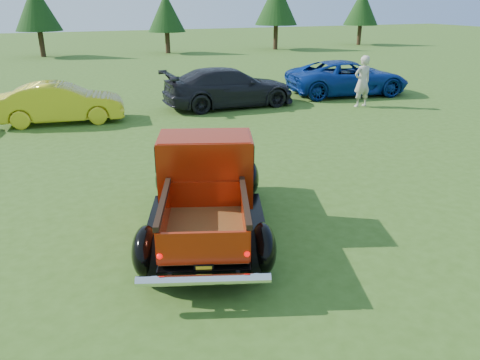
{
  "coord_description": "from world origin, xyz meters",
  "views": [
    {
      "loc": [
        -2.9,
        -6.74,
        3.89
      ],
      "look_at": [
        -0.08,
        0.2,
        0.99
      ],
      "focal_mm": 35.0,
      "sensor_mm": 36.0,
      "label": 1
    }
  ],
  "objects_px": {
    "tree_far_east": "(362,7)",
    "pickup_truck": "(206,183)",
    "tree_east": "(277,3)",
    "tree_mid_left": "(36,7)",
    "tree_mid_right": "(166,13)",
    "spectator": "(362,81)",
    "show_car_yellow": "(61,103)",
    "show_car_blue": "(348,78)",
    "show_car_grey": "(229,87)"
  },
  "relations": [
    {
      "from": "show_car_yellow",
      "to": "show_car_blue",
      "type": "relative_size",
      "value": 0.77
    },
    {
      "from": "tree_far_east",
      "to": "spectator",
      "type": "xyz_separation_m",
      "value": [
        -15.8,
        -22.33,
        -2.28
      ]
    },
    {
      "from": "show_car_yellow",
      "to": "spectator",
      "type": "distance_m",
      "value": 10.95
    },
    {
      "from": "tree_east",
      "to": "pickup_truck",
      "type": "relative_size",
      "value": 1.11
    },
    {
      "from": "tree_far_east",
      "to": "tree_mid_left",
      "type": "bearing_deg",
      "value": 178.94
    },
    {
      "from": "tree_mid_right",
      "to": "tree_east",
      "type": "relative_size",
      "value": 0.81
    },
    {
      "from": "tree_far_east",
      "to": "pickup_truck",
      "type": "relative_size",
      "value": 0.99
    },
    {
      "from": "tree_mid_left",
      "to": "show_car_yellow",
      "type": "relative_size",
      "value": 1.24
    },
    {
      "from": "show_car_blue",
      "to": "tree_mid_right",
      "type": "bearing_deg",
      "value": 17.21
    },
    {
      "from": "tree_mid_right",
      "to": "spectator",
      "type": "bearing_deg",
      "value": -84.25
    },
    {
      "from": "tree_mid_right",
      "to": "tree_east",
      "type": "xyz_separation_m",
      "value": [
        9.0,
        -0.5,
        0.68
      ]
    },
    {
      "from": "tree_mid_right",
      "to": "show_car_grey",
      "type": "relative_size",
      "value": 0.86
    },
    {
      "from": "tree_east",
      "to": "tree_far_east",
      "type": "distance_m",
      "value": 9.06
    },
    {
      "from": "tree_east",
      "to": "show_car_blue",
      "type": "bearing_deg",
      "value": -107.17
    },
    {
      "from": "show_car_yellow",
      "to": "pickup_truck",
      "type": "bearing_deg",
      "value": -160.03
    },
    {
      "from": "pickup_truck",
      "to": "show_car_grey",
      "type": "xyz_separation_m",
      "value": [
        4.02,
        9.37,
        -0.06
      ]
    },
    {
      "from": "pickup_truck",
      "to": "spectator",
      "type": "height_order",
      "value": "spectator"
    },
    {
      "from": "tree_mid_left",
      "to": "tree_mid_right",
      "type": "xyz_separation_m",
      "value": [
        9.0,
        -1.0,
        -0.41
      ]
    },
    {
      "from": "tree_east",
      "to": "show_car_yellow",
      "type": "distance_m",
      "value": 26.57
    },
    {
      "from": "tree_east",
      "to": "show_car_yellow",
      "type": "bearing_deg",
      "value": -131.85
    },
    {
      "from": "tree_far_east",
      "to": "spectator",
      "type": "height_order",
      "value": "tree_far_east"
    },
    {
      "from": "tree_mid_left",
      "to": "show_car_grey",
      "type": "height_order",
      "value": "tree_mid_left"
    },
    {
      "from": "tree_mid_right",
      "to": "tree_mid_left",
      "type": "bearing_deg",
      "value": 173.66
    },
    {
      "from": "tree_far_east",
      "to": "show_car_blue",
      "type": "xyz_separation_m",
      "value": [
        -14.88,
        -20.05,
        -2.52
      ]
    },
    {
      "from": "tree_east",
      "to": "show_car_grey",
      "type": "relative_size",
      "value": 1.06
    },
    {
      "from": "tree_mid_right",
      "to": "show_car_blue",
      "type": "bearing_deg",
      "value": -80.94
    },
    {
      "from": "show_car_grey",
      "to": "spectator",
      "type": "height_order",
      "value": "spectator"
    },
    {
      "from": "tree_far_east",
      "to": "show_car_grey",
      "type": "relative_size",
      "value": 0.94
    },
    {
      "from": "tree_mid_left",
      "to": "tree_east",
      "type": "relative_size",
      "value": 0.93
    },
    {
      "from": "tree_mid_left",
      "to": "tree_mid_right",
      "type": "relative_size",
      "value": 1.14
    },
    {
      "from": "tree_mid_right",
      "to": "show_car_grey",
      "type": "bearing_deg",
      "value": -97.17
    },
    {
      "from": "tree_mid_right",
      "to": "tree_far_east",
      "type": "bearing_deg",
      "value": 1.59
    },
    {
      "from": "spectator",
      "to": "tree_mid_left",
      "type": "bearing_deg",
      "value": -65.38
    },
    {
      "from": "spectator",
      "to": "tree_far_east",
      "type": "bearing_deg",
      "value": -126.79
    },
    {
      "from": "tree_mid_left",
      "to": "tree_far_east",
      "type": "bearing_deg",
      "value": -1.06
    },
    {
      "from": "tree_mid_right",
      "to": "tree_far_east",
      "type": "height_order",
      "value": "tree_far_east"
    },
    {
      "from": "tree_far_east",
      "to": "show_car_yellow",
      "type": "xyz_separation_m",
      "value": [
        -26.62,
        -20.67,
        -2.58
      ]
    },
    {
      "from": "tree_mid_left",
      "to": "tree_mid_right",
      "type": "bearing_deg",
      "value": -6.34
    },
    {
      "from": "tree_mid_left",
      "to": "show_car_grey",
      "type": "xyz_separation_m",
      "value": [
        6.5,
        -20.88,
        -2.64
      ]
    },
    {
      "from": "show_car_yellow",
      "to": "spectator",
      "type": "xyz_separation_m",
      "value": [
        10.82,
        -1.66,
        0.3
      ]
    },
    {
      "from": "tree_mid_left",
      "to": "spectator",
      "type": "distance_m",
      "value": 25.54
    },
    {
      "from": "tree_mid_right",
      "to": "pickup_truck",
      "type": "xyz_separation_m",
      "value": [
        -6.52,
        -29.26,
        -2.17
      ]
    },
    {
      "from": "tree_mid_right",
      "to": "tree_east",
      "type": "distance_m",
      "value": 9.04
    },
    {
      "from": "tree_mid_left",
      "to": "tree_far_east",
      "type": "xyz_separation_m",
      "value": [
        27.0,
        -0.5,
        -0.14
      ]
    },
    {
      "from": "pickup_truck",
      "to": "spectator",
      "type": "relative_size",
      "value": 2.5
    },
    {
      "from": "tree_far_east",
      "to": "show_car_blue",
      "type": "relative_size",
      "value": 0.92
    },
    {
      "from": "show_car_grey",
      "to": "spectator",
      "type": "relative_size",
      "value": 2.62
    },
    {
      "from": "tree_east",
      "to": "show_car_blue",
      "type": "xyz_separation_m",
      "value": [
        -5.88,
        -19.05,
        -2.93
      ]
    },
    {
      "from": "tree_far_east",
      "to": "spectator",
      "type": "bearing_deg",
      "value": -125.28
    },
    {
      "from": "show_car_grey",
      "to": "tree_far_east",
      "type": "bearing_deg",
      "value": -45.57
    }
  ]
}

